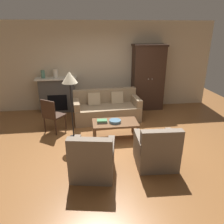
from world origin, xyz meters
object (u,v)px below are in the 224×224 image
Objects in this scene: couch at (107,109)px; fruit_bowl at (115,121)px; mantel_vase_jade at (43,74)px; armchair_near_right at (156,151)px; fireplace at (58,94)px; mantel_vase_cream at (56,73)px; armoire at (148,78)px; book_stack at (102,121)px; coffee_table at (115,124)px; armchair_near_left at (93,160)px; side_chair_wooden at (52,114)px; floor_lamp at (70,82)px.

couch is 1.25m from fruit_bowl.
mantel_vase_jade is 4.32m from armchair_near_right.
mantel_vase_cream is at bearing -90.00° from fireplace.
armoire reaches higher than book_stack.
fireplace is 4.41× the size of fruit_bowl.
armchair_near_left reaches higher than coffee_table.
side_chair_wooden is (0.01, -1.55, -0.74)m from mantel_vase_cream.
floor_lamp reaches higher than mantel_vase_cream.
coffee_table is 1.49m from floor_lamp.
armchair_near_left is at bearing -74.74° from fireplace.
side_chair_wooden is at bearing -153.12° from armoire.
mantel_vase_jade is at bearing 133.29° from coffee_table.
floor_lamp reaches higher than mantel_vase_jade.
fireplace reaches higher than armchair_near_right.
fireplace is 1.57m from side_chair_wooden.
armoire reaches higher than side_chair_wooden.
fruit_bowl is at bearing 65.98° from armchair_near_left.
fruit_bowl is 1.05× the size of mantel_vase_cream.
floor_lamp is (0.54, -0.43, 0.92)m from side_chair_wooden.
armchair_near_right is at bearing -102.73° from armoire.
armoire is at bearing -1.17° from mantel_vase_cream.
fireplace is at bearing 149.34° from couch.
book_stack is 2.54m from mantel_vase_cream.
mantel_vase_jade reaches higher than side_chair_wooden.
fruit_bowl is at bearing -86.51° from couch.
armchair_near_left is (-0.62, -1.41, -0.05)m from coffee_table.
mantel_vase_cream is at bearing 121.48° from book_stack.
book_stack is at bearing -51.45° from mantel_vase_jade.
mantel_vase_jade is at bearing 180.00° from mantel_vase_cream.
mantel_vase_cream reaches higher than mantel_vase_jade.
couch reaches higher than fruit_bowl.
armchair_near_right is at bearing -56.48° from mantel_vase_cream.
couch is at bearing -30.66° from fireplace.
armchair_near_left is 1.26m from armchair_near_right.
floor_lamp reaches higher than side_chair_wooden.
armoire is at bearing 55.71° from coffee_table.
floor_lamp reaches higher than armchair_near_right.
floor_lamp is (-2.40, -1.92, 0.38)m from armoire.
fruit_bowl is at bearing -19.48° from side_chair_wooden.
couch is 1.84m from floor_lamp.
fruit_bowl is 1.52m from armchair_near_left.
armchair_near_right is at bearing -63.29° from coffee_table.
couch is 1.97m from mantel_vase_cream.
fireplace is 2.43m from book_stack.
mantel_vase_jade is at bearing 110.97° from armchair_near_left.
book_stack is (-0.23, -1.19, 0.14)m from couch.
coffee_table is 4.04× the size of mantel_vase_cream.
couch is 2.19× the size of side_chair_wooden.
armchair_near_left reaches higher than couch.
coffee_table is at bearing -3.25° from book_stack.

